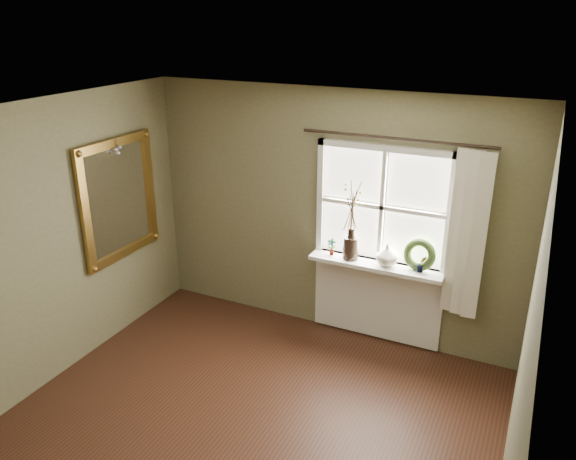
% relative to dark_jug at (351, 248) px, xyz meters
% --- Properties ---
extents(floor, '(4.50, 4.50, 0.00)m').
position_rel_dark_jug_xyz_m(floor, '(-0.28, -2.12, -1.04)').
color(floor, '#3B1E12').
rests_on(floor, ground).
extents(ceiling, '(4.50, 4.50, 0.00)m').
position_rel_dark_jug_xyz_m(ceiling, '(-0.28, -2.12, 1.56)').
color(ceiling, silver).
rests_on(ceiling, ground).
extents(wall_back, '(4.00, 0.10, 2.60)m').
position_rel_dark_jug_xyz_m(wall_back, '(-0.28, 0.18, 0.26)').
color(wall_back, '#6C6847').
rests_on(wall_back, ground).
extents(wall_left, '(0.10, 4.50, 2.60)m').
position_rel_dark_jug_xyz_m(wall_left, '(-2.33, -2.12, 0.26)').
color(wall_left, '#6C6847').
rests_on(wall_left, ground).
extents(wall_right, '(0.10, 4.50, 2.60)m').
position_rel_dark_jug_xyz_m(wall_right, '(1.77, -2.12, 0.26)').
color(wall_right, '#6C6847').
rests_on(wall_right, ground).
extents(window_frame, '(1.36, 0.06, 1.24)m').
position_rel_dark_jug_xyz_m(window_frame, '(0.27, 0.11, 0.44)').
color(window_frame, white).
rests_on(window_frame, wall_back).
extents(window_sill, '(1.36, 0.26, 0.04)m').
position_rel_dark_jug_xyz_m(window_sill, '(0.27, 0.00, -0.14)').
color(window_sill, white).
rests_on(window_sill, wall_back).
extents(window_apron, '(1.36, 0.04, 0.88)m').
position_rel_dark_jug_xyz_m(window_apron, '(0.27, 0.11, -0.58)').
color(window_apron, white).
rests_on(window_apron, ground).
extents(dark_jug, '(0.19, 0.19, 0.23)m').
position_rel_dark_jug_xyz_m(dark_jug, '(0.00, 0.00, 0.00)').
color(dark_jug, black).
rests_on(dark_jug, window_sill).
extents(cream_vase, '(0.24, 0.24, 0.22)m').
position_rel_dark_jug_xyz_m(cream_vase, '(0.38, 0.00, -0.00)').
color(cream_vase, silver).
rests_on(cream_vase, window_sill).
extents(wreath, '(0.34, 0.18, 0.33)m').
position_rel_dark_jug_xyz_m(wreath, '(0.69, 0.04, 0.01)').
color(wreath, '#344B21').
rests_on(wreath, window_sill).
extents(potted_plant_left, '(0.10, 0.07, 0.18)m').
position_rel_dark_jug_xyz_m(potted_plant_left, '(-0.21, 0.00, -0.03)').
color(potted_plant_left, '#344B21').
rests_on(potted_plant_left, window_sill).
extents(potted_plant_right, '(0.12, 0.11, 0.17)m').
position_rel_dark_jug_xyz_m(potted_plant_right, '(0.72, 0.00, -0.03)').
color(potted_plant_right, '#344B21').
rests_on(potted_plant_right, window_sill).
extents(curtain, '(0.36, 0.12, 1.59)m').
position_rel_dark_jug_xyz_m(curtain, '(1.11, 0.01, 0.33)').
color(curtain, beige).
rests_on(curtain, wall_back).
extents(curtain_rod, '(1.84, 0.03, 0.03)m').
position_rel_dark_jug_xyz_m(curtain_rod, '(0.37, 0.05, 1.14)').
color(curtain_rod, black).
rests_on(curtain_rod, wall_back).
extents(gilt_mirror, '(0.10, 1.06, 1.26)m').
position_rel_dark_jug_xyz_m(gilt_mirror, '(-2.24, -0.79, 0.44)').
color(gilt_mirror, white).
rests_on(gilt_mirror, wall_left).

